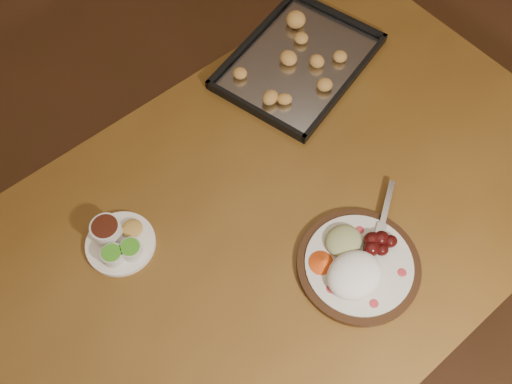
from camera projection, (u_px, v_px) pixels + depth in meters
ground at (266, 321)px, 1.92m from camera, size 4.00×4.00×0.00m
dining_table at (272, 237)px, 1.36m from camera, size 1.58×1.04×0.75m
dinner_plate at (356, 264)px, 1.20m from camera, size 0.32×0.26×0.06m
condiment_saucer at (117, 241)px, 1.22m from camera, size 0.15×0.15×0.05m
baking_tray at (299, 61)px, 1.48m from camera, size 0.48×0.42×0.04m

